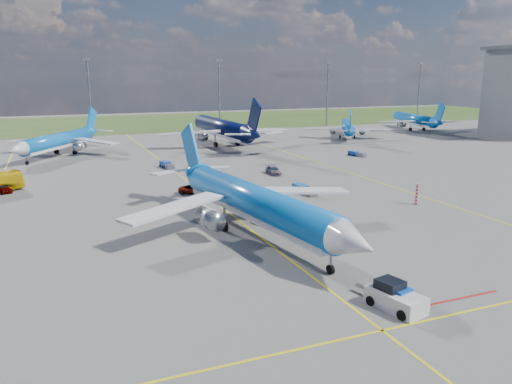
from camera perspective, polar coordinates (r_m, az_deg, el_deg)
name	(u,v)px	position (r m, az deg, el deg)	size (l,w,h in m)	color
ground	(270,245)	(53.91, 1.62, -6.03)	(400.00, 400.00, 0.00)	#50504E
grass_strip	(112,123)	(198.46, -16.14, 7.55)	(400.00, 80.00, 0.01)	#2D4719
taxiway_lines	(201,191)	(79.13, -6.32, 0.16)	(60.25, 160.00, 0.02)	yellow
floodlight_masts	(157,93)	(159.63, -11.21, 11.09)	(202.20, 0.50, 22.70)	slate
warning_post	(417,194)	(73.52, 17.92, -0.22)	(0.50, 0.50, 3.00)	red
bg_jet_nnw	(60,155)	(121.84, -21.48, 3.90)	(28.26, 37.09, 9.71)	blue
bg_jet_n	(222,145)	(131.71, -3.87, 5.42)	(36.59, 48.02, 12.58)	#060F39
bg_jet_ne	(347,137)	(149.22, 10.36, 6.15)	(25.59, 33.59, 8.80)	blue
bg_jet_ene	(414,130)	(175.65, 17.57, 6.79)	(28.70, 37.67, 9.87)	blue
main_airliner	(254,233)	(57.54, -0.19, -4.77)	(31.74, 41.66, 10.91)	blue
pushback_tug	(394,298)	(41.11, 15.54, -11.55)	(3.38, 6.48, 2.15)	silver
uld_container	(396,297)	(41.53, 15.76, -11.44)	(1.57, 1.97, 1.57)	blue
service_car_a	(3,188)	(86.69, -26.91, 0.42)	(1.68, 4.18, 1.42)	#999999
service_car_b	(193,189)	(77.24, -7.17, 0.29)	(2.11, 4.58, 1.27)	#999999
service_car_c	(273,170)	(91.70, 2.01, 2.48)	(2.00, 4.92, 1.43)	#999999
baggage_tug_w	(304,190)	(77.17, 5.49, 0.27)	(1.67, 5.44, 1.21)	#185495
baggage_tug_c	(167,165)	(99.35, -10.15, 3.03)	(1.97, 5.47, 1.20)	#1B3BA7
baggage_tug_e	(356,154)	(114.72, 11.39, 4.28)	(2.18, 4.64, 1.01)	#19449A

